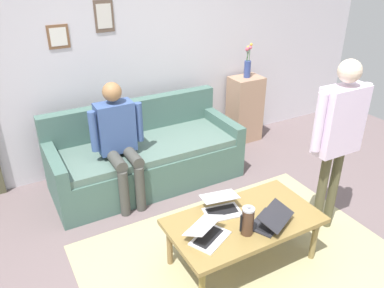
# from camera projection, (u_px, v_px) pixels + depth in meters

# --- Properties ---
(ground_plane) EXTENTS (7.68, 7.68, 0.00)m
(ground_plane) POSITION_uv_depth(u_px,v_px,m) (231.00, 262.00, 3.35)
(ground_plane) COLOR #6F5D5F
(area_rug) EXTENTS (2.63, 2.05, 0.01)m
(area_rug) POSITION_uv_depth(u_px,v_px,m) (248.00, 267.00, 3.29)
(area_rug) COLOR tan
(area_rug) RESTS_ON ground_plane
(back_wall) EXTENTS (7.04, 0.11, 2.70)m
(back_wall) POSITION_uv_depth(u_px,v_px,m) (129.00, 52.00, 4.45)
(back_wall) COLOR silver
(back_wall) RESTS_ON ground_plane
(couch) EXTENTS (2.09, 0.86, 0.88)m
(couch) POSITION_uv_depth(u_px,v_px,m) (145.00, 157.00, 4.40)
(couch) COLOR #46675D
(couch) RESTS_ON ground_plane
(coffee_table) EXTENTS (1.25, 0.68, 0.45)m
(coffee_table) POSITION_uv_depth(u_px,v_px,m) (244.00, 223.00, 3.18)
(coffee_table) COLOR olive
(coffee_table) RESTS_ON ground_plane
(laptop_left) EXTENTS (0.41, 0.37, 0.14)m
(laptop_left) POSITION_uv_depth(u_px,v_px,m) (271.00, 220.00, 3.09)
(laptop_left) COLOR #28282D
(laptop_left) RESTS_ON coffee_table
(laptop_center) EXTENTS (0.39, 0.37, 0.14)m
(laptop_center) POSITION_uv_depth(u_px,v_px,m) (208.00, 234.00, 2.94)
(laptop_center) COLOR silver
(laptop_center) RESTS_ON coffee_table
(laptop_right) EXTENTS (0.35, 0.33, 0.13)m
(laptop_right) POSITION_uv_depth(u_px,v_px,m) (221.00, 207.00, 3.25)
(laptop_right) COLOR silver
(laptop_right) RESTS_ON coffee_table
(french_press) EXTENTS (0.12, 0.10, 0.27)m
(french_press) POSITION_uv_depth(u_px,v_px,m) (248.00, 221.00, 2.95)
(french_press) COLOR #4C3323
(french_press) RESTS_ON coffee_table
(side_shelf) EXTENTS (0.42, 0.32, 0.90)m
(side_shelf) POSITION_uv_depth(u_px,v_px,m) (245.00, 109.00, 5.31)
(side_shelf) COLOR tan
(side_shelf) RESTS_ON ground_plane
(flower_vase) EXTENTS (0.10, 0.09, 0.45)m
(flower_vase) POSITION_uv_depth(u_px,v_px,m) (248.00, 64.00, 5.03)
(flower_vase) COLOR #344589
(flower_vase) RESTS_ON side_shelf
(person_standing) EXTENTS (0.58, 0.19, 1.65)m
(person_standing) POSITION_uv_depth(u_px,v_px,m) (339.00, 128.00, 3.28)
(person_standing) COLOR brown
(person_standing) RESTS_ON ground_plane
(person_seated) EXTENTS (0.55, 0.51, 1.28)m
(person_seated) POSITION_uv_depth(u_px,v_px,m) (119.00, 138.00, 3.88)
(person_seated) COLOR #44443E
(person_seated) RESTS_ON ground_plane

